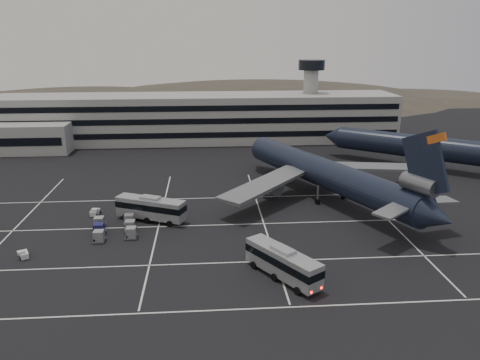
% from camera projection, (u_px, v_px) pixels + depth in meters
% --- Properties ---
extents(ground, '(260.00, 260.00, 0.00)m').
position_uv_depth(ground, '(194.00, 235.00, 75.82)').
color(ground, black).
rests_on(ground, ground).
extents(lane_markings, '(90.00, 55.62, 0.01)m').
position_uv_depth(lane_markings, '(199.00, 233.00, 76.58)').
color(lane_markings, silver).
rests_on(lane_markings, ground).
extents(terminal, '(125.00, 26.00, 24.00)m').
position_uv_depth(terminal, '(188.00, 119.00, 141.34)').
color(terminal, gray).
rests_on(terminal, ground).
extents(hills, '(352.00, 180.00, 44.00)m').
position_uv_depth(hills, '(236.00, 122.00, 242.63)').
color(hills, '#38332B').
rests_on(hills, ground).
extents(trijet_main, '(43.50, 54.58, 18.08)m').
position_uv_depth(trijet_main, '(327.00, 174.00, 90.94)').
color(trijet_main, black).
rests_on(trijet_main, ground).
extents(trijet_far, '(48.64, 40.54, 18.08)m').
position_uv_depth(trijet_far, '(440.00, 148.00, 110.79)').
color(trijet_far, black).
rests_on(trijet_far, ground).
extents(bus_near, '(9.17, 11.91, 4.37)m').
position_uv_depth(bus_near, '(283.00, 262.00, 61.79)').
color(bus_near, gray).
rests_on(bus_near, ground).
extents(bus_far, '(12.63, 7.87, 4.44)m').
position_uv_depth(bus_far, '(151.00, 207.00, 81.15)').
color(bus_far, gray).
rests_on(bus_far, ground).
extents(tug_a, '(1.65, 2.35, 1.39)m').
position_uv_depth(tug_a, '(95.00, 212.00, 84.04)').
color(tug_a, silver).
rests_on(tug_a, ground).
extents(tug_b, '(1.94, 2.28, 1.26)m').
position_uv_depth(tug_b, '(24.00, 254.00, 67.92)').
color(tug_b, silver).
rests_on(tug_b, ground).
extents(uld_cluster, '(8.31, 9.32, 1.83)m').
position_uv_depth(uld_cluster, '(115.00, 228.00, 76.58)').
color(uld_cluster, '#2D2D30').
rests_on(uld_cluster, ground).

